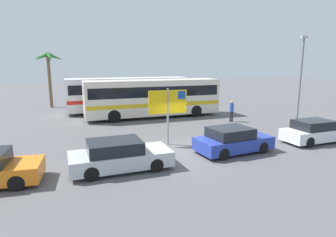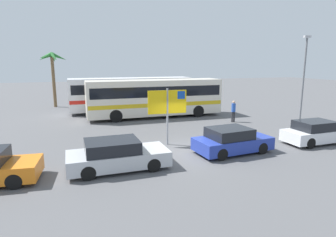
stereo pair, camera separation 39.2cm
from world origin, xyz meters
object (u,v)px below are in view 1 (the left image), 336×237
bus_front_coach (153,96)px  pedestrian_by_bus (232,109)px  car_white (315,132)px  car_silver (119,155)px  bus_rear_coach (129,93)px  ferry_sign (169,104)px  car_blue (233,140)px

bus_front_coach → pedestrian_by_bus: bearing=-36.6°
car_white → car_silver: size_ratio=0.92×
bus_front_coach → bus_rear_coach: bearing=110.4°
bus_front_coach → ferry_sign: ferry_sign is taller
car_blue → car_silver: bearing=178.8°
bus_rear_coach → car_silver: size_ratio=2.58×
pedestrian_by_bus → bus_front_coach: bearing=53.2°
bus_rear_coach → car_blue: (2.37, -14.18, -1.15)m
car_silver → car_blue: same height
car_silver → bus_front_coach: bearing=65.2°
bus_front_coach → car_white: bearing=-58.0°
bus_front_coach → car_white: 12.59m
bus_front_coach → pedestrian_by_bus: 6.58m
bus_front_coach → pedestrian_by_bus: size_ratio=6.72×
bus_front_coach → bus_rear_coach: same height
ferry_sign → car_blue: bearing=-39.9°
car_blue → pedestrian_by_bus: (4.19, 6.74, 0.36)m
bus_rear_coach → car_silver: bearing=-103.9°
car_silver → car_white: bearing=1.3°
bus_rear_coach → ferry_sign: (-0.28, -11.73, 0.54)m
bus_rear_coach → car_blue: bus_rear_coach is taller
bus_rear_coach → pedestrian_by_bus: 9.94m
bus_front_coach → car_silver: 12.17m
car_white → bus_rear_coach: bearing=118.4°
ferry_sign → car_white: ferry_sign is taller
bus_front_coach → bus_rear_coach: (-1.32, 3.54, 0.00)m
car_white → car_blue: same height
car_blue → car_white: bearing=-5.2°
bus_rear_coach → car_blue: size_ratio=2.75×
ferry_sign → bus_rear_coach: bearing=91.5°
car_silver → pedestrian_by_bus: size_ratio=2.60×
bus_rear_coach → bus_front_coach: bearing=-69.6°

